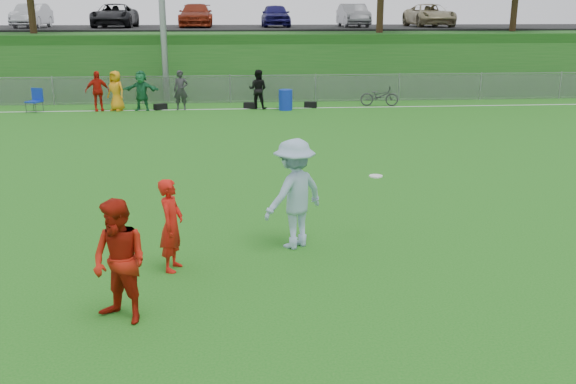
{
  "coord_description": "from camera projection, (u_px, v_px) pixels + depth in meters",
  "views": [
    {
      "loc": [
        -0.05,
        -10.03,
        4.21
      ],
      "look_at": [
        0.91,
        0.5,
        1.19
      ],
      "focal_mm": 40.0,
      "sensor_mm": 36.0,
      "label": 1
    }
  ],
  "objects": [
    {
      "name": "sideline_far",
      "position": [
        231.0,
        109.0,
        27.99
      ],
      "size": [
        60.0,
        0.1,
        0.01
      ],
      "primitive_type": "cube",
      "color": "white",
      "rests_on": "ground"
    },
    {
      "name": "frisbee",
      "position": [
        376.0,
        176.0,
        11.83
      ],
      "size": [
        0.25,
        0.25,
        0.02
      ],
      "color": "white",
      "rests_on": "ground"
    },
    {
      "name": "car_row",
      "position": [
        209.0,
        15.0,
        40.25
      ],
      "size": [
        32.04,
        5.18,
        1.44
      ],
      "color": "silver",
      "rests_on": "parking_lot"
    },
    {
      "name": "spectator_row",
      "position": [
        159.0,
        90.0,
        27.5
      ],
      "size": [
        7.87,
        0.9,
        1.69
      ],
      "color": "red",
      "rests_on": "ground"
    },
    {
      "name": "player_red_center",
      "position": [
        120.0,
        262.0,
        8.76
      ],
      "size": [
        1.08,
        1.04,
        1.76
      ],
      "primitive_type": "imported",
      "rotation": [
        0.0,
        0.0,
        -0.61
      ],
      "color": "#AA190B",
      "rests_on": "ground"
    },
    {
      "name": "player_blue",
      "position": [
        294.0,
        194.0,
        11.54
      ],
      "size": [
        1.48,
        1.38,
        2.01
      ],
      "primitive_type": "imported",
      "rotation": [
        0.0,
        0.0,
        3.8
      ],
      "color": "#92B0CB",
      "rests_on": "ground"
    },
    {
      "name": "ground",
      "position": [
        237.0,
        269.0,
        10.76
      ],
      "size": [
        120.0,
        120.0,
        0.0
      ],
      "primitive_type": "plane",
      "color": "#186715",
      "rests_on": "ground"
    },
    {
      "name": "parking_lot",
      "position": [
        228.0,
        28.0,
        41.52
      ],
      "size": [
        120.0,
        12.0,
        0.1
      ],
      "primitive_type": "cube",
      "color": "black",
      "rests_on": "berm"
    },
    {
      "name": "camp_chair",
      "position": [
        35.0,
        105.0,
        27.12
      ],
      "size": [
        0.72,
        0.73,
        0.99
      ],
      "rotation": [
        0.0,
        0.0,
        -0.39
      ],
      "color": "#0E2BA0",
      "rests_on": "ground"
    },
    {
      "name": "bicycle",
      "position": [
        379.0,
        96.0,
        28.8
      ],
      "size": [
        1.76,
        0.83,
        0.89
      ],
      "primitive_type": "imported",
      "rotation": [
        0.0,
        0.0,
        1.43
      ],
      "color": "#2C2C2E",
      "rests_on": "ground"
    },
    {
      "name": "player_red_left",
      "position": [
        171.0,
        225.0,
        10.55
      ],
      "size": [
        0.5,
        0.65,
        1.56
      ],
      "primitive_type": "imported",
      "rotation": [
        0.0,
        0.0,
        1.32
      ],
      "color": "red",
      "rests_on": "ground"
    },
    {
      "name": "fence",
      "position": [
        230.0,
        89.0,
        29.73
      ],
      "size": [
        58.0,
        0.06,
        1.3
      ],
      "color": "gray",
      "rests_on": "ground"
    },
    {
      "name": "gear_bags",
      "position": [
        252.0,
        106.0,
        28.14
      ],
      "size": [
        7.16,
        0.56,
        0.26
      ],
      "color": "black",
      "rests_on": "ground"
    },
    {
      "name": "recycling_bin",
      "position": [
        286.0,
        100.0,
        27.65
      ],
      "size": [
        0.77,
        0.77,
        0.88
      ],
      "primitive_type": "cylinder",
      "rotation": [
        0.0,
        0.0,
        -0.42
      ],
      "color": "#102DB5",
      "rests_on": "ground"
    },
    {
      "name": "berm",
      "position": [
        229.0,
        54.0,
        40.03
      ],
      "size": [
        120.0,
        18.0,
        3.0
      ],
      "primitive_type": "cube",
      "color": "#184E16",
      "rests_on": "ground"
    }
  ]
}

